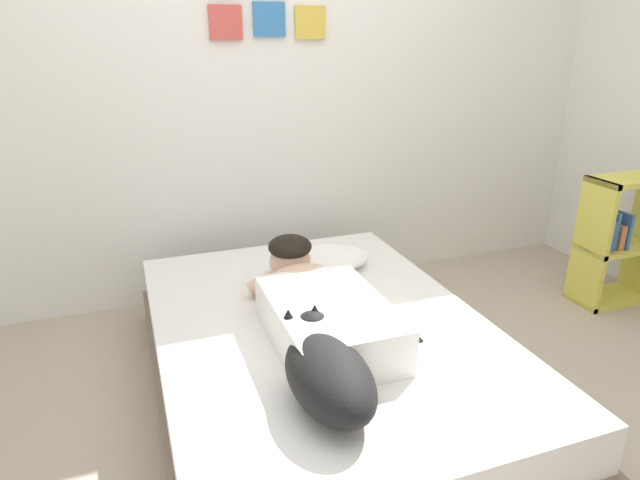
{
  "coord_description": "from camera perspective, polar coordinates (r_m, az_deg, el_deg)",
  "views": [
    {
      "loc": [
        -0.82,
        -1.63,
        1.49
      ],
      "look_at": [
        -0.02,
        0.57,
        0.61
      ],
      "focal_mm": 30.89,
      "sensor_mm": 36.0,
      "label": 1
    }
  ],
  "objects": [
    {
      "name": "coffee_cup",
      "position": [
        2.66,
        -0.86,
        -3.68
      ],
      "size": [
        0.12,
        0.09,
        0.07
      ],
      "color": "#D84C47",
      "rests_on": "bed"
    },
    {
      "name": "person_lying",
      "position": [
        2.25,
        -0.37,
        -6.56
      ],
      "size": [
        0.43,
        0.92,
        0.27
      ],
      "color": "white",
      "rests_on": "bed"
    },
    {
      "name": "cell_phone",
      "position": [
        2.26,
        9.01,
        -9.61
      ],
      "size": [
        0.07,
        0.14,
        0.01
      ],
      "primitive_type": "cube",
      "color": "black",
      "rests_on": "bed"
    },
    {
      "name": "dog",
      "position": [
        1.84,
        0.7,
        -13.34
      ],
      "size": [
        0.26,
        0.57,
        0.21
      ],
      "color": "black",
      "rests_on": "bed"
    },
    {
      "name": "back_wall",
      "position": [
        3.23,
        -5.4,
        16.31
      ],
      "size": [
        4.2,
        0.12,
        2.5
      ],
      "color": "silver",
      "rests_on": "ground"
    },
    {
      "name": "ground_plane",
      "position": [
        2.35,
        5.55,
        -18.73
      ],
      "size": [
        12.41,
        12.41,
        0.0
      ],
      "primitive_type": "plane",
      "color": "tan"
    },
    {
      "name": "bed",
      "position": [
        2.42,
        0.12,
        -12.22
      ],
      "size": [
        1.37,
        1.94,
        0.36
      ],
      "color": "#726051",
      "rests_on": "ground"
    },
    {
      "name": "bookshelf",
      "position": [
        3.58,
        28.4,
        0.01
      ],
      "size": [
        0.45,
        0.24,
        0.75
      ],
      "color": "#D8CC4C",
      "rests_on": "ground"
    },
    {
      "name": "pillow",
      "position": [
        2.79,
        -0.07,
        -2.1
      ],
      "size": [
        0.52,
        0.32,
        0.11
      ],
      "primitive_type": "ellipsoid",
      "color": "white",
      "rests_on": "bed"
    }
  ]
}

